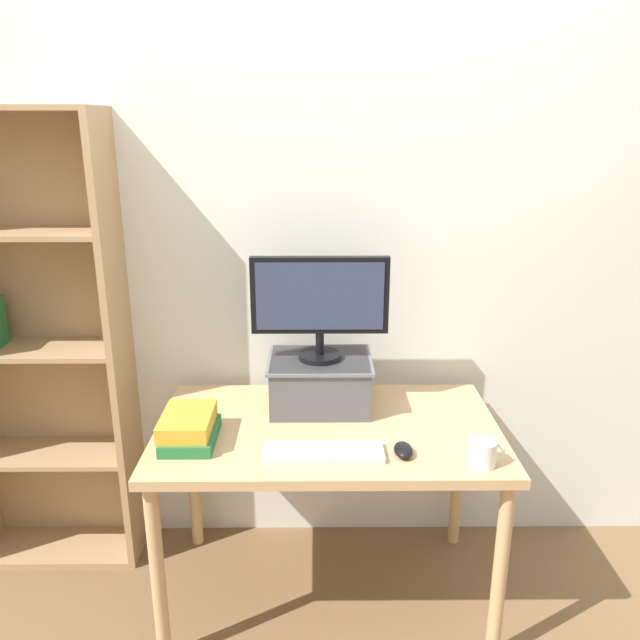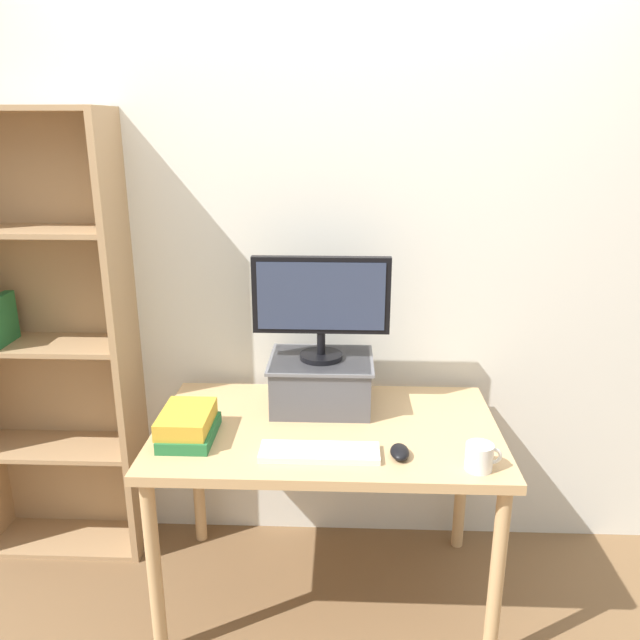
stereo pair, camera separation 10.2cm
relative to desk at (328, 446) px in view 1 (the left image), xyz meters
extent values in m
plane|color=brown|center=(0.00, 0.00, -0.67)|extent=(12.00, 12.00, 0.00)
cube|color=silver|center=(0.00, 0.47, 0.63)|extent=(7.00, 0.08, 2.60)
cube|color=tan|center=(0.00, 0.00, 0.07)|extent=(1.26, 0.75, 0.04)
cylinder|color=tan|center=(-0.58, -0.33, -0.31)|extent=(0.05, 0.05, 0.72)
cylinder|color=tan|center=(0.58, -0.33, -0.31)|extent=(0.05, 0.05, 0.72)
cylinder|color=tan|center=(-0.58, 0.33, -0.31)|extent=(0.05, 0.05, 0.72)
cylinder|color=tan|center=(0.58, 0.33, -0.31)|extent=(0.05, 0.05, 0.72)
cube|color=tan|center=(-0.83, 0.29, 0.27)|extent=(0.03, 0.28, 1.88)
cube|color=tan|center=(-1.17, 0.42, 0.27)|extent=(0.71, 0.01, 1.88)
cube|color=tan|center=(-1.17, 0.29, -0.66)|extent=(0.65, 0.27, 0.02)
cube|color=tan|center=(-1.17, 0.29, -0.19)|extent=(0.65, 0.27, 0.02)
cube|color=tan|center=(-1.17, 0.29, 0.28)|extent=(0.65, 0.27, 0.02)
cube|color=tan|center=(-1.17, 0.29, 0.75)|extent=(0.65, 0.27, 0.02)
cube|color=tan|center=(-1.17, 0.29, 1.20)|extent=(0.65, 0.27, 0.02)
cube|color=#515156|center=(-0.03, 0.18, 0.18)|extent=(0.38, 0.31, 0.20)
cube|color=slate|center=(-0.03, 0.18, 0.27)|extent=(0.40, 0.33, 0.01)
cylinder|color=black|center=(-0.03, 0.18, 0.29)|extent=(0.17, 0.17, 0.02)
cylinder|color=black|center=(-0.03, 0.18, 0.34)|extent=(0.03, 0.03, 0.09)
cube|color=black|center=(-0.03, 0.18, 0.54)|extent=(0.52, 0.04, 0.29)
cube|color=#2D3851|center=(-0.03, 0.16, 0.54)|extent=(0.48, 0.00, 0.26)
cube|color=silver|center=(-0.02, -0.22, 0.09)|extent=(0.40, 0.13, 0.02)
cube|color=white|center=(-0.02, -0.22, 0.11)|extent=(0.38, 0.11, 0.00)
ellipsoid|color=black|center=(0.25, -0.21, 0.10)|extent=(0.06, 0.10, 0.04)
cube|color=#236B38|center=(-0.49, -0.11, 0.10)|extent=(0.18, 0.26, 0.04)
cube|color=gold|center=(-0.49, -0.11, 0.16)|extent=(0.17, 0.25, 0.06)
cylinder|color=white|center=(0.50, -0.28, 0.13)|extent=(0.09, 0.09, 0.09)
torus|color=white|center=(0.54, -0.28, 0.13)|extent=(0.06, 0.01, 0.06)
camera|label=1|loc=(-0.05, -2.08, 1.15)|focal=35.00mm
camera|label=2|loc=(0.06, -2.08, 1.15)|focal=35.00mm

